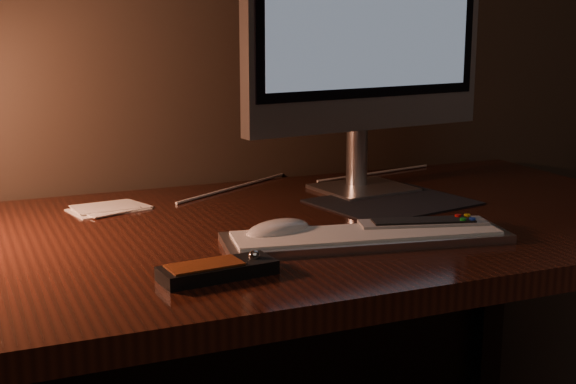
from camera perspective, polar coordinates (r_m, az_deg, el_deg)
name	(u,v)px	position (r m, az deg, el deg)	size (l,w,h in m)	color
desk	(237,288)	(1.45, -3.64, -6.84)	(1.60, 0.75, 0.75)	black
monitor	(368,21)	(1.60, 5.72, 12.03)	(0.55, 0.18, 0.57)	silver
keyboard	(366,236)	(1.27, 5.59, -3.16)	(0.45, 0.13, 0.02)	silver
mousepad	(392,202)	(1.54, 7.43, -0.71)	(0.28, 0.22, 0.00)	black
mouse	(278,233)	(1.27, -0.72, -2.95)	(0.12, 0.06, 0.02)	white
media_remote	(218,270)	(1.10, -5.02, -5.51)	(0.17, 0.07, 0.03)	black
tv_remote	(423,227)	(1.33, 9.58, -2.45)	(0.22, 0.11, 0.03)	#999B9F
papers	(108,208)	(1.51, -12.66, -1.14)	(0.13, 0.09, 0.01)	white
cable	(309,181)	(1.72, 1.52, 0.78)	(0.01, 0.01, 0.66)	white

